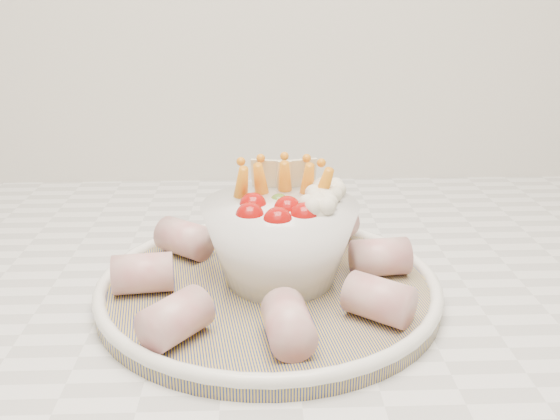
{
  "coord_description": "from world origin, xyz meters",
  "views": [
    {
      "loc": [
        0.14,
        0.87,
        1.19
      ],
      "look_at": [
        0.16,
        1.39,
        1.0
      ],
      "focal_mm": 40.0,
      "sensor_mm": 36.0,
      "label": 1
    }
  ],
  "objects": [
    {
      "name": "veggie_bowl",
      "position": [
        0.16,
        1.39,
        0.98
      ],
      "size": [
        0.14,
        0.14,
        0.11
      ],
      "color": "white",
      "rests_on": "serving_platter"
    },
    {
      "name": "serving_platter",
      "position": [
        0.15,
        1.39,
        0.93
      ],
      "size": [
        0.35,
        0.35,
        0.02
      ],
      "color": "navy",
      "rests_on": "kitchen_counter"
    },
    {
      "name": "cured_meat_rolls",
      "position": [
        0.15,
        1.39,
        0.95
      ],
      "size": [
        0.27,
        0.28,
        0.04
      ],
      "color": "#B35255",
      "rests_on": "serving_platter"
    }
  ]
}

